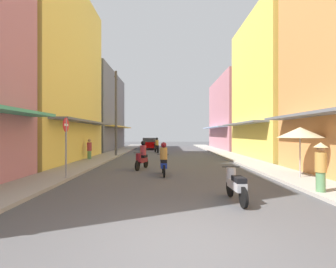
% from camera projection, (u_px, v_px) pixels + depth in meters
% --- Properties ---
extents(ground_plane, '(84.93, 84.93, 0.00)m').
position_uv_depth(ground_plane, '(170.00, 159.00, 19.72)').
color(ground_plane, '#4C4C4F').
extents(sidewalk_left, '(2.00, 46.60, 0.12)m').
position_uv_depth(sidewalk_left, '(101.00, 158.00, 19.68)').
color(sidewalk_left, '#9E9991').
rests_on(sidewalk_left, ground).
extents(sidewalk_right, '(2.00, 46.60, 0.12)m').
position_uv_depth(sidewalk_right, '(238.00, 158.00, 19.75)').
color(sidewalk_right, '#ADA89E').
rests_on(sidewalk_right, ground).
extents(building_left_mid, '(7.05, 11.24, 12.57)m').
position_uv_depth(building_left_mid, '(39.00, 73.00, 17.95)').
color(building_left_mid, '#EFD159').
rests_on(building_left_mid, ground).
extents(building_left_far, '(7.05, 12.23, 9.26)m').
position_uv_depth(building_left_far, '(91.00, 112.00, 30.41)').
color(building_left_far, slate).
rests_on(building_left_far, ground).
extents(building_right_mid, '(7.05, 9.87, 11.52)m').
position_uv_depth(building_right_mid, '(284.00, 87.00, 20.61)').
color(building_right_mid, '#EFD159').
rests_on(building_right_mid, ground).
extents(building_right_far, '(7.05, 12.42, 9.06)m').
position_uv_depth(building_right_far, '(240.00, 114.00, 32.74)').
color(building_right_far, '#B7727F').
rests_on(building_right_far, ground).
extents(motorbike_silver, '(0.55, 1.81, 0.96)m').
position_uv_depth(motorbike_silver, '(236.00, 184.00, 7.37)').
color(motorbike_silver, black).
rests_on(motorbike_silver, ground).
extents(motorbike_blue, '(0.55, 1.81, 1.58)m').
position_uv_depth(motorbike_blue, '(164.00, 160.00, 12.00)').
color(motorbike_blue, black).
rests_on(motorbike_blue, ground).
extents(motorbike_maroon, '(0.70, 1.76, 1.58)m').
position_uv_depth(motorbike_maroon, '(142.00, 157.00, 14.06)').
color(motorbike_maroon, black).
rests_on(motorbike_maroon, ground).
extents(motorbike_black, '(0.67, 1.77, 1.58)m').
position_uv_depth(motorbike_black, '(157.00, 146.00, 26.28)').
color(motorbike_black, black).
rests_on(motorbike_black, ground).
extents(parked_car, '(2.12, 4.24, 1.45)m').
position_uv_depth(parked_car, '(149.00, 143.00, 32.24)').
color(parked_car, '#8C0000').
rests_on(parked_car, ground).
extents(pedestrian_crossing, '(0.44, 0.44, 1.70)m').
position_uv_depth(pedestrian_crossing, '(321.00, 166.00, 8.07)').
color(pedestrian_crossing, '#598C59').
rests_on(pedestrian_crossing, ground).
extents(pedestrian_foreground, '(0.34, 0.34, 1.59)m').
position_uv_depth(pedestrian_foreground, '(89.00, 150.00, 18.48)').
color(pedestrian_foreground, '#598C59').
rests_on(pedestrian_foreground, ground).
extents(vendor_umbrella, '(1.87, 1.87, 2.26)m').
position_uv_depth(vendor_umbrella, '(300.00, 133.00, 10.76)').
color(vendor_umbrella, '#99999E').
rests_on(vendor_umbrella, ground).
extents(utility_pole, '(0.20, 1.20, 7.37)m').
position_uv_depth(utility_pole, '(116.00, 113.00, 21.69)').
color(utility_pole, '#4C4C4F').
rests_on(utility_pole, ground).
extents(street_sign_no_entry, '(0.07, 0.60, 2.65)m').
position_uv_depth(street_sign_no_entry, '(66.00, 140.00, 10.64)').
color(street_sign_no_entry, gray).
rests_on(street_sign_no_entry, ground).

